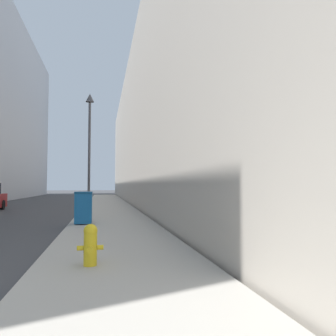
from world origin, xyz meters
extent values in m
cube|color=#ADA89E|center=(5.34, 18.00, 0.07)|extent=(3.37, 60.00, 0.14)
cube|color=beige|center=(13.13, 26.00, 6.60)|extent=(12.00, 60.00, 13.20)
cylinder|color=yellow|center=(4.72, 1.85, 0.44)|extent=(0.24, 0.24, 0.60)
sphere|color=yellow|center=(4.72, 1.85, 0.78)|extent=(0.26, 0.26, 0.26)
cylinder|color=yellow|center=(4.72, 1.85, 0.86)|extent=(0.07, 0.07, 0.05)
cylinder|color=yellow|center=(4.72, 1.67, 0.47)|extent=(0.11, 0.12, 0.11)
cylinder|color=yellow|center=(4.54, 1.85, 0.47)|extent=(0.12, 0.09, 0.09)
cylinder|color=yellow|center=(4.90, 1.85, 0.47)|extent=(0.12, 0.09, 0.09)
cube|color=#19609E|center=(4.21, 8.57, 0.73)|extent=(0.63, 0.67, 1.13)
cube|color=navy|center=(4.21, 8.57, 1.34)|extent=(0.65, 0.69, 0.08)
cylinder|color=black|center=(3.94, 8.86, 0.22)|extent=(0.05, 0.16, 0.16)
cylinder|color=black|center=(4.48, 8.86, 0.22)|extent=(0.05, 0.16, 0.16)
cylinder|color=#4C4C51|center=(4.24, 12.63, 0.26)|extent=(0.24, 0.24, 0.25)
cylinder|color=#4C4C51|center=(4.24, 12.63, 3.03)|extent=(0.13, 0.13, 5.77)
cone|color=#4C4C51|center=(4.24, 12.63, 6.13)|extent=(0.42, 0.42, 0.42)
cylinder|color=black|center=(-1.59, 18.97, 0.32)|extent=(0.24, 0.64, 0.64)
camera|label=1|loc=(4.94, -4.47, 1.63)|focal=35.00mm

